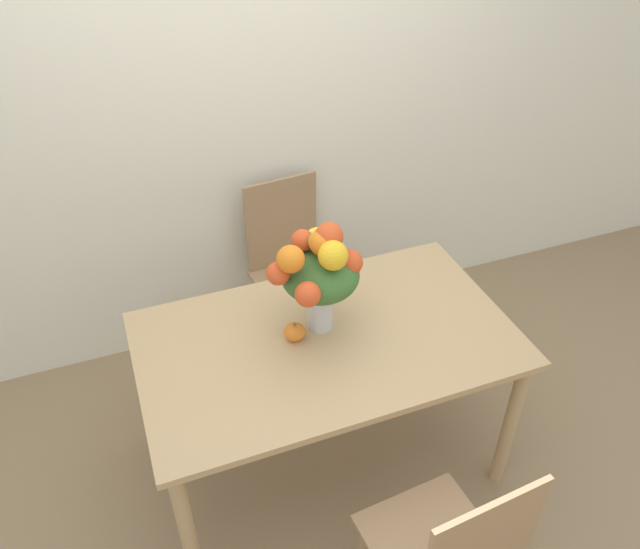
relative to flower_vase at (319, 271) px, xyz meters
The scene contains 6 objects.
ground_plane 1.05m from the flower_vase, 87.10° to the right, with size 12.00×12.00×0.00m, color #8E7556.
wall_back 1.06m from the flower_vase, 89.79° to the left, with size 8.00×0.06×2.70m.
dining_table 0.39m from the flower_vase, 87.10° to the right, with size 1.49×0.88×0.77m.
flower_vase is the anchor object (origin of this frame).
pumpkin 0.28m from the flower_vase, 164.29° to the right, with size 0.09×0.09×0.08m.
dining_chair_near_window 0.97m from the flower_vase, 79.83° to the left, with size 0.46×0.46×0.96m.
Camera 1 is at (-0.68, -1.70, 2.47)m, focal length 35.00 mm.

